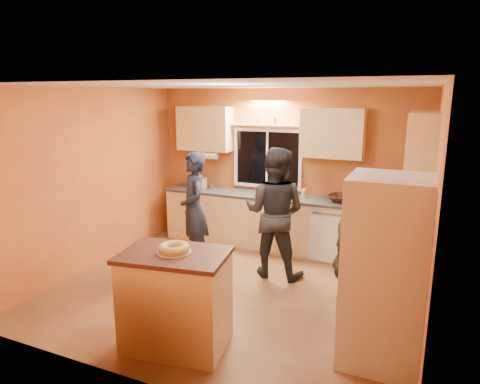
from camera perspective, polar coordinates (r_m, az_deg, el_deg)
The scene contains 14 objects.
ground at distance 5.74m, azimuth -0.71°, elevation -12.94°, with size 4.50×4.50×0.00m, color brown.
room_shell at distance 5.57m, azimuth 2.14°, elevation 3.77°, with size 4.54×4.04×2.61m.
back_counter at distance 7.05m, azimuth 5.16°, elevation -4.07°, with size 4.23×0.62×0.90m.
right_counter at distance 5.58m, azimuth 20.35°, elevation -9.47°, with size 0.62×1.84×0.90m.
refrigerator at distance 4.22m, azimuth 18.75°, elevation -10.10°, with size 0.72×0.70×1.80m, color silver.
island at distance 4.43m, azimuth -8.55°, elevation -13.98°, with size 1.13×0.86×1.00m.
bundt_pastry at distance 4.21m, azimuth -8.79°, elevation -7.43°, with size 0.31×0.31×0.09m, color tan.
person_left at distance 6.35m, azimuth -6.16°, elevation -2.27°, with size 0.62×0.40×1.69m, color black.
person_center at distance 5.92m, azimuth 4.64°, elevation -2.76°, with size 0.88×0.69×1.81m, color black.
person_right at distance 4.75m, azimuth 14.49°, elevation -8.74°, with size 0.92×0.38×1.56m, color #313723.
mixing_bowl at distance 6.71m, azimuth 13.43°, elevation -0.82°, with size 0.41×0.41×0.10m, color black.
utensil_crock at distance 7.53m, azimuth -4.96°, elevation 1.23°, with size 0.14×0.14×0.17m, color beige.
potted_plant at distance 4.62m, azimuth 20.78°, elevation -6.01°, with size 0.30×0.26×0.34m, color gray.
red_box at distance 5.72m, azimuth 20.20°, elevation -3.78°, with size 0.16×0.12×0.07m, color #B21B2B.
Camera 1 is at (2.16, -4.69, 2.49)m, focal length 32.00 mm.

